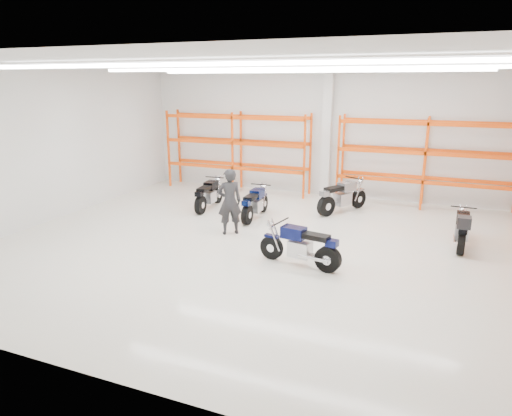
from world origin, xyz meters
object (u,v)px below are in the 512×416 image
at_px(motorcycle_back_d, 462,230).
at_px(standing_man, 230,202).
at_px(motorcycle_main, 303,247).
at_px(motorcycle_back_c, 341,197).
at_px(motorcycle_back_b, 254,204).
at_px(motorcycle_back_a, 208,195).
at_px(structural_column, 327,135).

bearing_deg(motorcycle_back_d, standing_man, -168.96).
height_order(motorcycle_main, motorcycle_back_c, motorcycle_back_c).
bearing_deg(motorcycle_back_d, motorcycle_main, -142.09).
relative_size(motorcycle_back_b, standing_man, 1.09).
bearing_deg(motorcycle_back_a, motorcycle_back_d, -6.50).
bearing_deg(motorcycle_main, standing_man, 149.63).
xyz_separation_m(motorcycle_main, motorcycle_back_b, (-2.44, 3.05, -0.01)).
xyz_separation_m(motorcycle_back_b, structural_column, (1.29, 3.71, 1.79)).
height_order(motorcycle_back_a, structural_column, structural_column).
bearing_deg(standing_man, motorcycle_back_a, -85.07).
bearing_deg(standing_man, motorcycle_back_b, -129.33).
relative_size(motorcycle_main, motorcycle_back_b, 1.01).
bearing_deg(motorcycle_main, motorcycle_back_d, 37.91).
bearing_deg(motorcycle_main, structural_column, 99.59).
relative_size(motorcycle_back_a, standing_man, 1.09).
relative_size(motorcycle_back_a, motorcycle_back_b, 1.00).
height_order(motorcycle_back_c, standing_man, standing_man).
distance_m(motorcycle_back_b, motorcycle_back_c, 2.86).
height_order(motorcycle_back_b, standing_man, standing_man).
bearing_deg(motorcycle_back_b, motorcycle_main, -51.43).
xyz_separation_m(standing_man, structural_column, (1.39, 5.28, 1.33)).
relative_size(motorcycle_back_c, motorcycle_back_d, 1.00).
distance_m(motorcycle_main, motorcycle_back_d, 4.30).
bearing_deg(motorcycle_back_c, motorcycle_back_d, -30.94).
bearing_deg(motorcycle_back_c, standing_man, -126.38).
distance_m(motorcycle_back_a, standing_man, 2.72).
xyz_separation_m(motorcycle_back_c, motorcycle_back_d, (3.52, -2.11, -0.01)).
distance_m(motorcycle_main, motorcycle_back_c, 4.75).
height_order(motorcycle_back_a, motorcycle_back_c, motorcycle_back_c).
xyz_separation_m(motorcycle_back_d, standing_man, (-5.93, -1.16, 0.43)).
distance_m(motorcycle_main, motorcycle_back_a, 5.54).
relative_size(motorcycle_back_b, motorcycle_back_d, 1.01).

